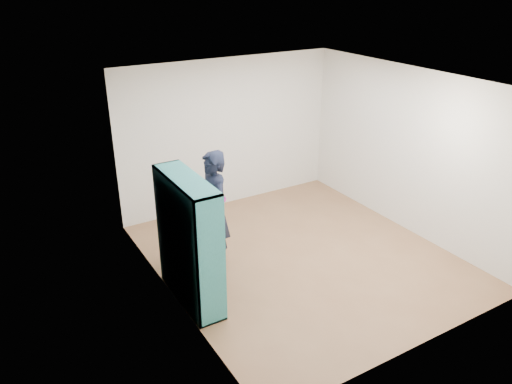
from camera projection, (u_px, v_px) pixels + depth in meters
floor at (301, 256)px, 7.42m from camera, size 4.50×4.50×0.00m
ceiling at (309, 81)px, 6.36m from camera, size 4.50×4.50×0.00m
wall_left at (169, 208)px, 5.95m from camera, size 0.02×4.50×2.60m
wall_right at (408, 151)px, 7.82m from camera, size 0.02×4.50×2.60m
wall_back at (229, 134)px, 8.65m from camera, size 4.00×0.02×2.60m
wall_front at (433, 247)px, 5.12m from camera, size 4.00×0.02×2.60m
bookshelf at (187, 244)px, 6.14m from camera, size 0.37×1.26×1.68m
person at (213, 211)px, 6.85m from camera, size 0.46×0.66×1.73m
smartphone at (202, 203)px, 6.82m from camera, size 0.02×0.11×0.14m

